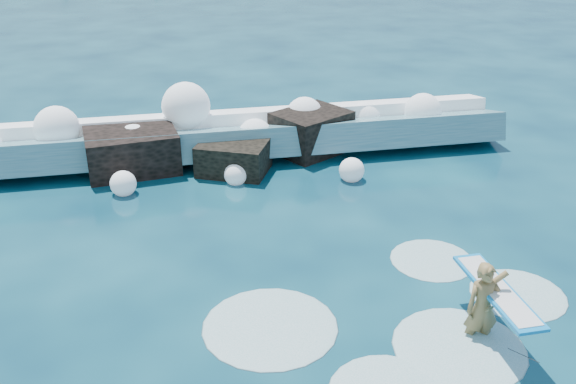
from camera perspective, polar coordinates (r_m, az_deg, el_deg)
name	(u,v)px	position (r m, az deg, el deg)	size (l,w,h in m)	color
ground	(239,286)	(14.09, -4.40, -8.37)	(200.00, 200.00, 0.00)	#072439
breaking_wave	(219,137)	(20.86, -6.18, 4.85)	(18.53, 2.86, 1.60)	teal
rock_cluster	(218,148)	(20.14, -6.21, 3.90)	(8.57, 3.66, 1.56)	black
surfer_with_board	(486,304)	(12.85, 17.18, -9.52)	(0.94, 3.00, 1.90)	olive
wave_spray	(215,125)	(20.52, -6.51, 5.95)	(14.94, 4.42, 2.40)	white
surf_foam	(414,329)	(13.08, 11.13, -11.85)	(8.88, 6.00, 0.14)	silver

